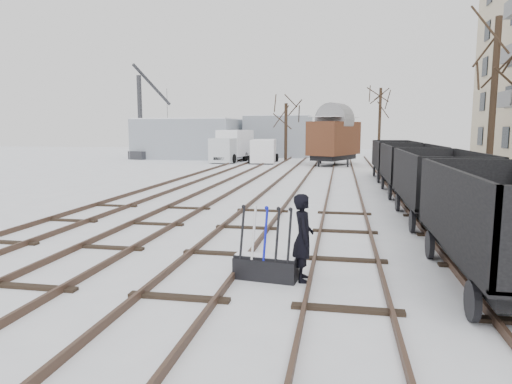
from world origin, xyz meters
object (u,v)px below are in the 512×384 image
at_px(box_van_wagon, 334,137).
at_px(lorry, 233,145).
at_px(worker, 303,238).
at_px(freight_wagon_a, 506,242).
at_px(panel_van, 264,151).
at_px(crane, 142,135).
at_px(ground_frame, 265,266).

xyz_separation_m(box_van_wagon, lorry, (-9.36, 2.56, -0.84)).
bearing_deg(worker, box_van_wagon, -9.23).
bearing_deg(lorry, freight_wagon_a, -59.29).
relative_size(box_van_wagon, panel_van, 1.21).
distance_m(lorry, panel_van, 3.22).
distance_m(panel_van, crane, 13.30).
relative_size(lorry, panel_van, 1.36).
relative_size(freight_wagon_a, panel_van, 1.16).
relative_size(freight_wagon_a, box_van_wagon, 0.96).
relative_size(ground_frame, freight_wagon_a, 0.26).
relative_size(panel_van, crane, 0.52).
bearing_deg(lorry, worker, -65.60).
distance_m(worker, freight_wagon_a, 3.89).
bearing_deg(box_van_wagon, worker, -65.56).
bearing_deg(lorry, box_van_wagon, -6.79).
height_order(freight_wagon_a, crane, crane).
relative_size(worker, crane, 0.19).
xyz_separation_m(worker, freight_wagon_a, (3.88, 0.32, -0.00)).
xyz_separation_m(ground_frame, crane, (-18.37, 34.50, 2.18)).
height_order(lorry, crane, crane).
relative_size(freight_wagon_a, lorry, 0.85).
bearing_deg(freight_wagon_a, lorry, 112.21).
xyz_separation_m(freight_wagon_a, box_van_wagon, (-3.78, 29.62, 1.46)).
bearing_deg(freight_wagon_a, box_van_wagon, 97.27).
bearing_deg(crane, panel_van, 8.55).
height_order(ground_frame, panel_van, panel_van).
relative_size(ground_frame, panel_van, 0.30).
relative_size(freight_wagon_a, crane, 0.61).
distance_m(freight_wagon_a, box_van_wagon, 29.89).
xyz_separation_m(box_van_wagon, panel_van, (-6.27, 1.78, -1.26)).
distance_m(freight_wagon_a, panel_van, 32.96).
distance_m(worker, box_van_wagon, 29.97).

